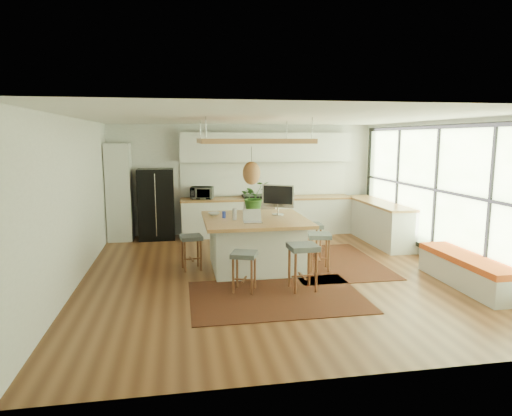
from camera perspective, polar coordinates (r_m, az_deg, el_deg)
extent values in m
plane|color=#4F2A16|center=(7.92, 2.07, -8.41)|extent=(7.00, 7.00, 0.00)
plane|color=white|center=(7.57, 2.19, 11.50)|extent=(7.00, 7.00, 0.00)
plane|color=silver|center=(11.05, -1.65, 3.71)|extent=(6.50, 0.00, 6.50)
plane|color=silver|center=(4.32, 11.85, -4.84)|extent=(6.50, 0.00, 6.50)
plane|color=silver|center=(7.65, -22.44, 0.66)|extent=(0.00, 7.00, 7.00)
plane|color=silver|center=(8.89, 23.10, 1.69)|extent=(0.00, 7.00, 7.00)
cube|color=beige|center=(10.73, -17.18, 1.94)|extent=(0.55, 0.60, 2.25)
cube|color=beige|center=(10.96, 1.46, -1.14)|extent=(4.20, 0.60, 0.88)
cube|color=brown|center=(10.88, 1.47, 1.24)|extent=(4.24, 0.64, 0.05)
cube|color=white|center=(11.13, 1.17, 3.75)|extent=(4.20, 0.02, 0.80)
cube|color=beige|center=(10.92, 1.35, 7.85)|extent=(4.20, 0.34, 0.70)
cube|color=beige|center=(10.59, 15.48, -1.82)|extent=(0.60, 2.50, 0.88)
cube|color=brown|center=(10.52, 15.58, 0.64)|extent=(0.64, 2.54, 0.05)
cube|color=black|center=(6.81, 2.69, -11.32)|extent=(2.60, 1.80, 0.01)
cube|color=black|center=(8.74, 9.54, -6.83)|extent=(1.80, 2.60, 0.01)
imported|color=#A5A5AA|center=(10.68, -6.98, 2.13)|extent=(0.57, 0.39, 0.36)
imported|color=#1E4C19|center=(8.64, -0.28, 1.01)|extent=(0.76, 0.79, 0.48)
imported|color=silver|center=(8.38, -5.47, -0.74)|extent=(0.25, 0.25, 0.05)
cylinder|color=blue|center=(8.07, -4.12, -0.61)|extent=(0.07, 0.07, 0.19)
cylinder|color=#BBBAC1|center=(7.84, -2.84, -0.88)|extent=(0.07, 0.07, 0.19)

